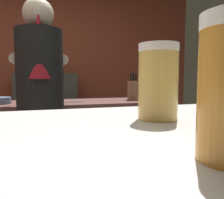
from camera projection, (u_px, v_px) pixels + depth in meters
wall_back at (34, 66)px, 3.37m from camera, size 5.20×0.10×2.70m
prep_counter at (69, 149)px, 2.22m from camera, size 2.10×0.60×0.93m
back_shelf at (47, 117)px, 3.22m from camera, size 0.84×0.36×1.23m
bartender at (41, 99)px, 1.66m from camera, size 0.42×0.51×1.73m
knife_block at (133, 90)px, 2.34m from camera, size 0.10×0.08×0.29m
chefs_knife at (72, 102)px, 2.14m from camera, size 0.24×0.04×0.01m
pint_glass_near at (158, 82)px, 0.45m from camera, size 0.08×0.08×0.15m
bottle_hot_sauce at (43, 69)px, 3.16m from camera, size 0.07×0.07×0.17m
bottle_soy at (28, 66)px, 3.14m from camera, size 0.06×0.06×0.27m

